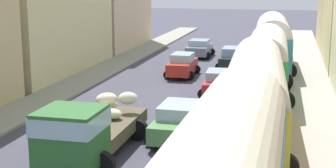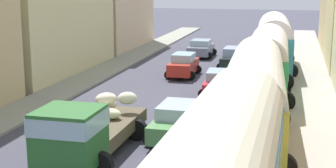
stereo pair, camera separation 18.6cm
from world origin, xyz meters
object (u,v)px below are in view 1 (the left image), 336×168
parked_bus_1 (255,95)px  car_4 (233,58)px  car_0 (182,65)px  car_1 (199,48)px  parked_bus_3 (272,40)px  parked_bus_2 (266,61)px  cargo_truck_0 (87,129)px  car_2 (179,121)px  car_3 (219,83)px

parked_bus_1 → car_4: (-2.84, 18.09, -1.45)m
car_0 → car_1: bearing=92.5°
parked_bus_3 → car_0: size_ratio=2.36×
parked_bus_2 → cargo_truck_0: size_ratio=1.17×
cargo_truck_0 → car_1: (-0.38, 25.74, -0.50)m
car_2 → car_4: size_ratio=1.02×
parked_bus_3 → car_0: bearing=-146.8°
parked_bus_1 → parked_bus_2: size_ratio=1.24×
parked_bus_3 → car_2: parked_bus_3 is taller
parked_bus_1 → cargo_truck_0: parked_bus_1 is taller
parked_bus_3 → car_3: (-2.63, -8.87, -1.47)m
parked_bus_2 → car_0: 7.93m
parked_bus_1 → parked_bus_3: (0.00, 18.00, -0.03)m
cargo_truck_0 → car_4: size_ratio=1.69×
car_3 → parked_bus_3: bearing=73.5°
car_3 → car_4: car_4 is taller
parked_bus_1 → car_2: (-3.18, 0.73, -1.47)m
parked_bus_3 → car_1: bearing=141.5°
cargo_truck_0 → car_2: cargo_truck_0 is taller
parked_bus_2 → parked_bus_3: size_ratio=0.89×
parked_bus_2 → car_3: bearing=177.1°
car_1 → car_2: size_ratio=0.90×
parked_bus_1 → parked_bus_3: 18.00m
car_1 → parked_bus_2: bearing=-65.9°
car_1 → car_2: bearing=-82.2°
car_0 → car_1: car_0 is taller
car_4 → car_2: bearing=-91.1°
parked_bus_1 → car_0: bearing=112.5°
parked_bus_3 → car_4: (-2.84, 0.09, -1.42)m
parked_bus_3 → car_3: bearing=-106.5°
parked_bus_1 → parked_bus_2: 9.00m
car_1 → car_4: size_ratio=0.92×
parked_bus_2 → car_2: parked_bus_2 is taller
car_0 → car_1: size_ratio=1.03×
car_0 → car_3: car_0 is taller
car_0 → parked_bus_2: bearing=-41.4°
parked_bus_3 → car_4: 3.17m
car_2 → parked_bus_1: bearing=-12.9°
car_1 → car_3: (3.61, -13.83, -0.02)m
parked_bus_3 → car_0: parked_bus_3 is taller
cargo_truck_0 → car_2: 4.44m
parked_bus_1 → parked_bus_3: parked_bus_3 is taller
parked_bus_2 → car_3: parked_bus_2 is taller
cargo_truck_0 → car_1: 25.74m
car_4 → parked_bus_1: bearing=-81.1°
parked_bus_2 → cargo_truck_0: 13.19m
parked_bus_2 → cargo_truck_0: parked_bus_2 is taller
parked_bus_1 → car_1: 23.84m
car_0 → car_2: size_ratio=0.92×
parked_bus_2 → car_2: size_ratio=1.93×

